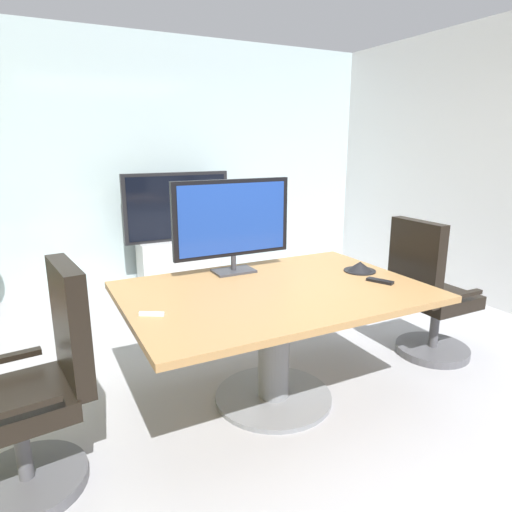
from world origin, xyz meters
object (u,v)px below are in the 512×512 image
(office_chair_right, at_px, (428,301))
(tv_monitor, at_px, (232,221))
(wall_display_unit, at_px, (179,249))
(conference_table, at_px, (274,318))
(office_chair_left, at_px, (39,398))
(conference_phone, at_px, (360,267))
(remote_control, at_px, (380,281))

(office_chair_right, distance_m, tv_monitor, 1.64)
(wall_display_unit, bearing_deg, office_chair_right, -65.90)
(wall_display_unit, bearing_deg, conference_table, -94.33)
(conference_table, bearing_deg, office_chair_left, -174.83)
(office_chair_left, distance_m, conference_phone, 2.10)
(office_chair_right, bearing_deg, wall_display_unit, 24.07)
(conference_phone, bearing_deg, remote_control, -101.11)
(conference_table, relative_size, tv_monitor, 2.16)
(wall_display_unit, bearing_deg, tv_monitor, -97.24)
(conference_table, height_order, office_chair_left, office_chair_left)
(wall_display_unit, bearing_deg, remote_control, -80.39)
(office_chair_left, relative_size, tv_monitor, 1.30)
(office_chair_left, xyz_separation_m, wall_display_unit, (1.55, 2.70, -0.01))
(office_chair_right, bearing_deg, conference_table, 89.60)
(wall_display_unit, distance_m, remote_control, 2.83)
(office_chair_left, height_order, wall_display_unit, wall_display_unit)
(remote_control, bearing_deg, conference_phone, 53.76)
(remote_control, bearing_deg, wall_display_unit, 74.48)
(conference_table, distance_m, wall_display_unit, 2.58)
(office_chair_left, xyz_separation_m, remote_control, (2.01, -0.08, 0.31))
(conference_table, height_order, conference_phone, conference_phone)
(conference_phone, distance_m, remote_control, 0.26)
(wall_display_unit, height_order, remote_control, wall_display_unit)
(office_chair_left, relative_size, wall_display_unit, 0.83)
(conference_table, relative_size, wall_display_unit, 1.39)
(conference_table, distance_m, office_chair_left, 1.36)
(office_chair_left, relative_size, office_chair_right, 1.00)
(wall_display_unit, height_order, conference_phone, wall_display_unit)
(conference_phone, bearing_deg, wall_display_unit, 101.68)
(office_chair_right, xyz_separation_m, tv_monitor, (-1.42, 0.46, 0.66))
(office_chair_right, xyz_separation_m, wall_display_unit, (-1.16, 2.58, -0.01))
(office_chair_right, distance_m, conference_phone, 0.72)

